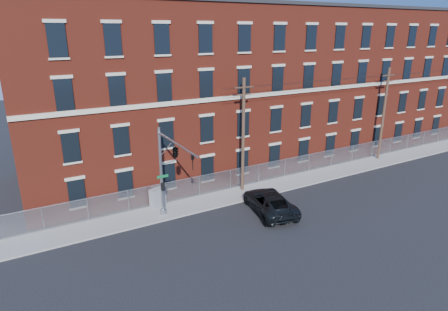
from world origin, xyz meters
TOP-DOWN VIEW (x-y plane):
  - ground at (0.00, 0.00)m, footprint 140.00×140.00m
  - sidewalk at (12.00, 5.00)m, footprint 65.00×3.00m
  - mill_building at (12.00, 13.93)m, footprint 55.30×14.32m
  - chain_link_fence at (12.00, 6.30)m, footprint 59.06×0.06m
  - traffic_signal_mast at (-6.00, 2.18)m, footprint 0.90×6.75m
  - utility_pole_near at (2.00, 5.60)m, footprint 1.80×0.28m
  - utility_pole_mid at (20.00, 5.60)m, footprint 1.80×0.28m
  - overhead_wires at (20.00, 5.60)m, footprint 40.00×0.62m
  - pickup_truck at (1.62, 0.94)m, footprint 3.96×6.49m
  - utility_cabinet at (-5.88, 6.00)m, footprint 1.41×1.03m

SIDE VIEW (x-z plane):
  - ground at x=0.00m, z-range 0.00..0.00m
  - sidewalk at x=12.00m, z-range 0.00..0.12m
  - pickup_truck at x=1.62m, z-range 0.00..1.68m
  - utility_cabinet at x=-5.88m, z-range 0.12..1.70m
  - chain_link_fence at x=12.00m, z-range 0.13..1.98m
  - utility_pole_near at x=2.00m, z-range 0.34..10.34m
  - utility_pole_mid at x=20.00m, z-range 0.34..10.34m
  - traffic_signal_mast at x=-6.00m, z-range 1.89..8.89m
  - mill_building at x=12.00m, z-range 0.00..16.30m
  - overhead_wires at x=20.00m, z-range 8.81..9.43m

